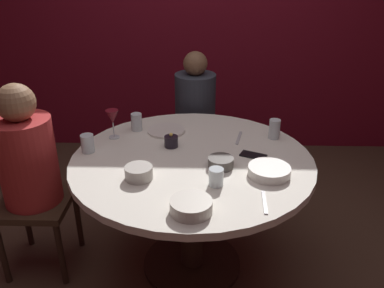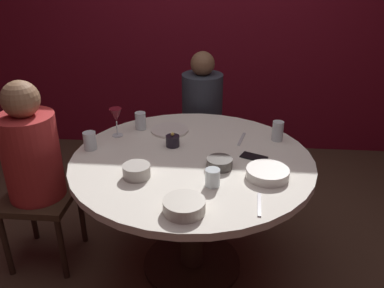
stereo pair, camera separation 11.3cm
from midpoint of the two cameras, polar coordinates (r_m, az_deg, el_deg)
name	(u,v)px [view 1 (the left image)]	position (r m, az deg, el deg)	size (l,w,h in m)	color
ground_plane	(192,264)	(2.60, -1.30, -16.93)	(8.00, 8.00, 0.00)	#4C3828
back_wall	(197,11)	(3.74, -0.13, 18.57)	(6.00, 0.10, 2.60)	maroon
dining_table	(192,182)	(2.24, -1.45, -5.55)	(1.32, 1.32, 0.76)	silver
seated_diner_left	(28,161)	(2.40, -23.80, -2.28)	(0.40, 0.40, 1.17)	#3F2D1E
seated_diner_back	(195,109)	(2.99, -0.62, 4.97)	(0.40, 0.40, 1.14)	#3F2D1E
candle_holder	(171,141)	(2.27, -4.43, 0.37)	(0.08, 0.08, 0.09)	black
wine_glass	(112,118)	(2.40, -12.68, 3.67)	(0.08, 0.08, 0.18)	silver
dinner_plate	(166,131)	(2.48, -5.02, 1.91)	(0.23, 0.23, 0.01)	silver
cell_phone	(253,155)	(2.19, 7.34, -1.65)	(0.07, 0.14, 0.01)	black
bowl_serving_large	(221,162)	(2.06, 2.58, -2.67)	(0.13, 0.13, 0.05)	#4C4742
bowl_salad_center	(191,206)	(1.71, -2.04, -8.93)	(0.18, 0.18, 0.06)	beige
bowl_small_white	(139,173)	(1.97, -9.28, -4.09)	(0.14, 0.14, 0.06)	#B2ADA3
bowl_sauce_side	(269,171)	(2.01, 9.45, -3.86)	(0.21, 0.21, 0.05)	silver
cup_near_candle	(88,143)	(2.29, -16.15, 0.07)	(0.07, 0.07, 0.10)	silver
cup_by_left_diner	(136,122)	(2.51, -9.26, 3.13)	(0.07, 0.07, 0.11)	silver
cup_by_right_diner	(274,129)	(2.40, 10.44, 2.11)	(0.07, 0.07, 0.12)	silver
cup_center_front	(216,177)	(1.89, 1.77, -4.78)	(0.07, 0.07, 0.09)	silver
fork_near_plate	(265,202)	(1.80, 8.61, -8.28)	(0.02, 0.18, 0.01)	#B7B7BC
knife_near_plate	(239,138)	(2.39, 5.41, 0.88)	(0.02, 0.18, 0.01)	#B7B7BC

